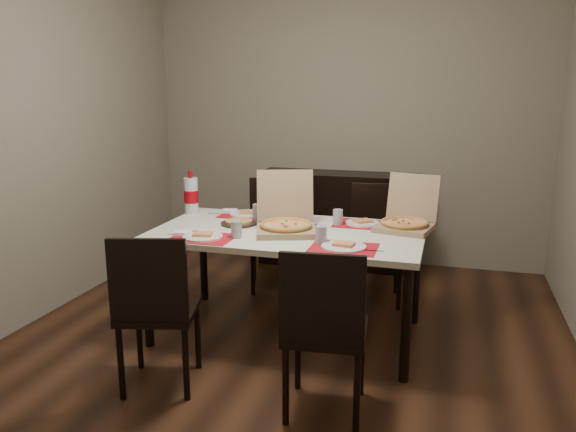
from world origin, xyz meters
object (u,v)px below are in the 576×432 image
object	(u,v)px
sideboard	(339,219)
soda_bottle	(191,196)
chair_near_left	(155,306)
chair_near_right	(324,326)
chair_far_right	(376,237)
pizza_box_center	(286,223)
dip_bowl	(307,224)
chair_far_left	(274,228)
dining_table	(288,240)

from	to	relation	value
sideboard	soda_bottle	size ratio (longest dim) A/B	4.57
chair_near_left	chair_near_right	bearing A→B (deg)	-0.18
chair_far_right	soda_bottle	xyz separation A→B (m)	(-1.34, -0.58, 0.38)
soda_bottle	pizza_box_center	bearing A→B (deg)	-21.07
pizza_box_center	dip_bowl	world-z (taller)	pizza_box_center
chair_far_left	soda_bottle	bearing A→B (deg)	-125.70
chair_far_right	pizza_box_center	size ratio (longest dim) A/B	1.75
sideboard	soda_bottle	distance (m)	1.68
chair_near_left	chair_near_right	world-z (taller)	same
pizza_box_center	chair_far_right	bearing A→B (deg)	61.57
dining_table	soda_bottle	distance (m)	0.93
sideboard	dip_bowl	distance (m)	1.53
dining_table	chair_far_left	bearing A→B (deg)	113.00
chair_near_right	sideboard	bearing A→B (deg)	99.58
chair_far_right	chair_near_right	bearing A→B (deg)	-90.84
dining_table	chair_near_left	size ratio (longest dim) A/B	1.94
sideboard	chair_far_left	distance (m)	0.84
dining_table	chair_far_left	world-z (taller)	chair_far_left
chair_near_left	chair_near_right	distance (m)	0.96
chair_far_right	dip_bowl	world-z (taller)	chair_far_right
chair_near_left	chair_near_right	xyz separation A→B (m)	(0.96, -0.00, 0.00)
sideboard	chair_far_right	xyz separation A→B (m)	(0.46, -0.77, 0.06)
dip_bowl	soda_bottle	size ratio (longest dim) A/B	0.39
chair_far_right	chair_near_left	bearing A→B (deg)	-118.73
chair_near_right	pizza_box_center	size ratio (longest dim) A/B	1.75
chair_near_right	dip_bowl	xyz separation A→B (m)	(-0.37, 1.09, 0.25)
chair_near_right	soda_bottle	bearing A→B (deg)	137.13
dip_bowl	sideboard	bearing A→B (deg)	92.47
chair_near_right	soda_bottle	world-z (taller)	soda_bottle
chair_near_left	chair_far_right	xyz separation A→B (m)	(0.99, 1.80, 0.00)
chair_near_right	soda_bottle	xyz separation A→B (m)	(-1.32, 1.22, 0.38)
chair_near_left	pizza_box_center	xyz separation A→B (m)	(0.50, 0.89, 0.30)
dining_table	chair_near_left	world-z (taller)	chair_near_left
chair_near_left	chair_far_left	bearing A→B (deg)	86.80
dining_table	dip_bowl	distance (m)	0.20
pizza_box_center	chair_near_left	bearing A→B (deg)	-119.02
soda_bottle	chair_far_right	bearing A→B (deg)	23.51
chair_near_left	pizza_box_center	world-z (taller)	pizza_box_center
sideboard	chair_far_right	size ratio (longest dim) A/B	1.61
dining_table	chair_near_right	distance (m)	1.05
soda_bottle	chair_near_right	bearing A→B (deg)	-42.87
chair_near_right	dip_bowl	size ratio (longest dim) A/B	7.19
chair_near_left	pizza_box_center	size ratio (longest dim) A/B	1.75
chair_far_right	dip_bowl	xyz separation A→B (m)	(-0.40, -0.72, 0.25)
chair_near_right	dip_bowl	bearing A→B (deg)	108.83
sideboard	chair_near_right	distance (m)	2.62
pizza_box_center	dip_bowl	size ratio (longest dim) A/B	4.11
chair_near_right	dip_bowl	world-z (taller)	chair_near_right
chair_near_right	chair_far_left	world-z (taller)	same
chair_near_right	chair_far_left	xyz separation A→B (m)	(-0.86, 1.86, 0.00)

